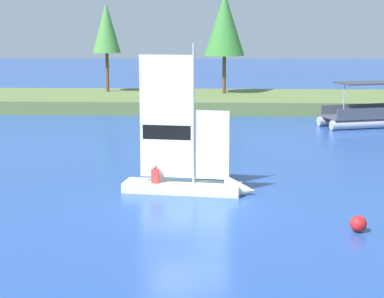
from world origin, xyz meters
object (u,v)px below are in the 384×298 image
object	(u,v)px
sailboat	(201,180)
channel_buoy	(358,224)
shoreline_tree_centre	(225,24)
pontoon_boat	(370,116)
shoreline_tree_midleft	(106,28)

from	to	relation	value
sailboat	channel_buoy	distance (m)	7.04
shoreline_tree_centre	pontoon_boat	world-z (taller)	shoreline_tree_centre
shoreline_tree_centre	channel_buoy	size ratio (longest dim) A/B	14.75
shoreline_tree_centre	channel_buoy	world-z (taller)	shoreline_tree_centre
shoreline_tree_centre	pontoon_boat	xyz separation A→B (m)	(9.24, -10.76, -5.62)
pontoon_boat	shoreline_tree_midleft	bearing A→B (deg)	130.27
sailboat	shoreline_tree_midleft	bearing A→B (deg)	113.85
channel_buoy	pontoon_boat	bearing A→B (deg)	77.51
sailboat	channel_buoy	size ratio (longest dim) A/B	11.55
shoreline_tree_midleft	channel_buoy	bearing A→B (deg)	-68.29
sailboat	pontoon_boat	distance (m)	20.47
shoreline_tree_midleft	shoreline_tree_centre	distance (m)	9.41
shoreline_tree_midleft	shoreline_tree_centre	bearing A→B (deg)	-5.01
sailboat	pontoon_boat	xyz separation A→B (m)	(10.14, 17.79, 0.18)
shoreline_tree_centre	channel_buoy	xyz separation A→B (m)	(4.24, -33.35, -6.03)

